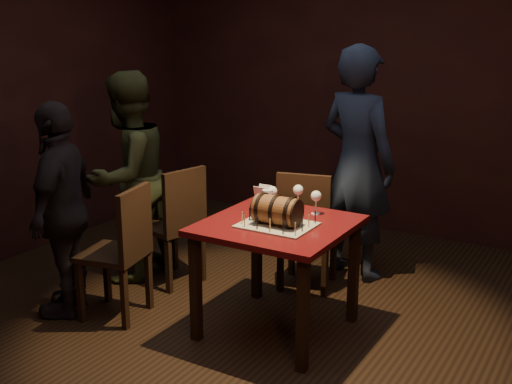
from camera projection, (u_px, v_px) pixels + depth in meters
The scene contains 16 objects.
room_shell at pixel (250, 122), 3.89m from camera, with size 5.04×5.04×2.80m.
pub_table at pixel (277, 239), 4.12m from camera, with size 0.90×0.90×0.75m.
cake_board at pixel (277, 225), 4.02m from camera, with size 0.45×0.35×0.01m, color #A29983.
barrel_cake at pixel (277, 210), 3.99m from camera, with size 0.34×0.20×0.20m.
birthday_candles at pixel (277, 218), 4.01m from camera, with size 0.40×0.30×0.09m.
wine_glass_left at pixel (272, 192), 4.35m from camera, with size 0.07×0.07×0.16m.
wine_glass_mid at pixel (298, 191), 4.39m from camera, with size 0.07×0.07×0.16m.
wine_glass_right at pixel (316, 197), 4.24m from camera, with size 0.07×0.07×0.16m.
pint_of_ale at pixel (267, 201), 4.31m from camera, with size 0.07×0.07×0.15m.
menu_card at pixel (263, 195), 4.48m from camera, with size 0.10×0.05×0.13m, color white, non-canonical shape.
chair_back at pixel (306, 224), 4.79m from camera, with size 0.48×0.48×0.93m.
chair_left_rear at pixel (177, 220), 4.90m from camera, with size 0.48×0.48×0.93m.
chair_left_front at pixel (123, 246), 4.34m from camera, with size 0.48×0.48×0.93m.
person_back at pixel (357, 164), 5.00m from camera, with size 0.67×0.44×1.83m, color #181F31.
person_left_rear at pixel (128, 177), 4.98m from camera, with size 0.79×0.62×1.63m, color #33381C.
person_left_front at pixel (63, 210), 4.38m from camera, with size 0.87×0.36×1.49m, color black.
Camera 1 is at (2.01, -3.31, 2.01)m, focal length 45.00 mm.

